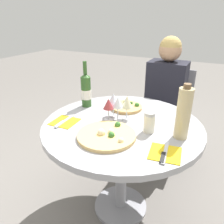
{
  "coord_description": "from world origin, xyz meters",
  "views": [
    {
      "loc": [
        0.49,
        -1.11,
        1.32
      ],
      "look_at": [
        -0.03,
        -0.08,
        0.81
      ],
      "focal_mm": 35.0,
      "sensor_mm": 36.0,
      "label": 1
    }
  ],
  "objects_px": {
    "chair_behind_diner": "(165,115)",
    "seated_diner": "(162,109)",
    "dining_table": "(122,138)",
    "pizza_large": "(107,135)",
    "wine_bottle": "(86,90)",
    "tall_carafe": "(183,113)"
  },
  "relations": [
    {
      "from": "seated_diner",
      "to": "wine_bottle",
      "type": "bearing_deg",
      "value": 55.71
    },
    {
      "from": "dining_table",
      "to": "wine_bottle",
      "type": "height_order",
      "value": "wine_bottle"
    },
    {
      "from": "wine_bottle",
      "to": "tall_carafe",
      "type": "distance_m",
      "value": 0.72
    },
    {
      "from": "seated_diner",
      "to": "dining_table",
      "type": "bearing_deg",
      "value": 84.66
    },
    {
      "from": "seated_diner",
      "to": "pizza_large",
      "type": "bearing_deg",
      "value": 85.45
    },
    {
      "from": "dining_table",
      "to": "chair_behind_diner",
      "type": "bearing_deg",
      "value": 85.53
    },
    {
      "from": "dining_table",
      "to": "wine_bottle",
      "type": "bearing_deg",
      "value": 158.86
    },
    {
      "from": "chair_behind_diner",
      "to": "seated_diner",
      "type": "xyz_separation_m",
      "value": [
        -0.0,
        -0.15,
        0.12
      ]
    },
    {
      "from": "chair_behind_diner",
      "to": "pizza_large",
      "type": "distance_m",
      "value": 1.13
    },
    {
      "from": "chair_behind_diner",
      "to": "tall_carafe",
      "type": "xyz_separation_m",
      "value": [
        0.28,
        -0.9,
        0.44
      ]
    },
    {
      "from": "chair_behind_diner",
      "to": "seated_diner",
      "type": "height_order",
      "value": "seated_diner"
    },
    {
      "from": "dining_table",
      "to": "seated_diner",
      "type": "distance_m",
      "value": 0.75
    },
    {
      "from": "chair_behind_diner",
      "to": "seated_diner",
      "type": "relative_size",
      "value": 0.73
    },
    {
      "from": "chair_behind_diner",
      "to": "tall_carafe",
      "type": "height_order",
      "value": "tall_carafe"
    },
    {
      "from": "dining_table",
      "to": "chair_behind_diner",
      "type": "relative_size",
      "value": 1.16
    },
    {
      "from": "chair_behind_diner",
      "to": "pizza_large",
      "type": "height_order",
      "value": "chair_behind_diner"
    },
    {
      "from": "chair_behind_diner",
      "to": "tall_carafe",
      "type": "relative_size",
      "value": 2.8
    },
    {
      "from": "dining_table",
      "to": "tall_carafe",
      "type": "bearing_deg",
      "value": -1.98
    },
    {
      "from": "seated_diner",
      "to": "tall_carafe",
      "type": "relative_size",
      "value": 3.83
    },
    {
      "from": "dining_table",
      "to": "tall_carafe",
      "type": "distance_m",
      "value": 0.43
    },
    {
      "from": "seated_diner",
      "to": "chair_behind_diner",
      "type": "bearing_deg",
      "value": -90.0
    },
    {
      "from": "seated_diner",
      "to": "pizza_large",
      "type": "distance_m",
      "value": 0.96
    }
  ]
}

